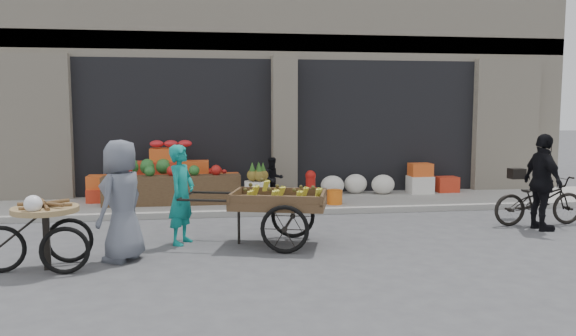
{
  "coord_description": "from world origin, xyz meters",
  "views": [
    {
      "loc": [
        -1.76,
        -7.73,
        2.12
      ],
      "look_at": [
        -0.41,
        1.58,
        1.1
      ],
      "focal_mm": 35.0,
      "sensor_mm": 36.0,
      "label": 1
    }
  ],
  "objects": [
    {
      "name": "banana_cart",
      "position": [
        -0.73,
        0.72,
        0.74
      ],
      "size": [
        2.59,
        1.56,
        1.01
      ],
      "rotation": [
        0.0,
        0.0,
        -0.27
      ],
      "color": "brown",
      "rests_on": "ground"
    },
    {
      "name": "cyclist",
      "position": [
        3.96,
        1.1,
        0.84
      ],
      "size": [
        0.42,
        0.99,
        1.67
      ],
      "primitive_type": "imported",
      "rotation": [
        0.0,
        0.0,
        1.58
      ],
      "color": "black",
      "rests_on": "ground"
    },
    {
      "name": "bicycle",
      "position": [
        4.16,
        1.5,
        0.45
      ],
      "size": [
        1.72,
        0.62,
        0.9
      ],
      "primitive_type": "imported",
      "rotation": [
        0.0,
        0.0,
        1.58
      ],
      "color": "black",
      "rests_on": "ground"
    },
    {
      "name": "vendor_grey",
      "position": [
        -2.93,
        0.14,
        0.84
      ],
      "size": [
        0.86,
        0.98,
        1.68
      ],
      "primitive_type": "imported",
      "rotation": [
        0.0,
        0.0,
        -2.06
      ],
      "color": "slate",
      "rests_on": "ground"
    },
    {
      "name": "fire_hydrant",
      "position": [
        0.35,
        3.55,
        0.5
      ],
      "size": [
        0.22,
        0.22,
        0.71
      ],
      "color": "#A5140F",
      "rests_on": "sidewalk"
    },
    {
      "name": "orange_bucket",
      "position": [
        0.85,
        3.5,
        0.27
      ],
      "size": [
        0.32,
        0.32,
        0.3
      ],
      "primitive_type": "cylinder",
      "color": "orange",
      "rests_on": "sidewalk"
    },
    {
      "name": "ground",
      "position": [
        0.0,
        0.0,
        0.0
      ],
      "size": [
        80.0,
        80.0,
        0.0
      ],
      "primitive_type": "plane",
      "color": "#424244",
      "rests_on": "ground"
    },
    {
      "name": "building",
      "position": [
        0.0,
        8.03,
        3.37
      ],
      "size": [
        14.0,
        6.45,
        7.0
      ],
      "color": "beige",
      "rests_on": "ground"
    },
    {
      "name": "seated_person",
      "position": [
        -0.35,
        4.2,
        0.58
      ],
      "size": [
        0.51,
        0.43,
        0.93
      ],
      "primitive_type": "imported",
      "rotation": [
        0.0,
        0.0,
        0.17
      ],
      "color": "black",
      "rests_on": "sidewalk"
    },
    {
      "name": "fruit_display",
      "position": [
        -2.48,
        4.38,
        0.67
      ],
      "size": [
        3.1,
        1.12,
        1.24
      ],
      "color": "red",
      "rests_on": "sidewalk"
    },
    {
      "name": "vendor_woman",
      "position": [
        -2.16,
        1.0,
        0.77
      ],
      "size": [
        0.57,
        0.67,
        1.55
      ],
      "primitive_type": "imported",
      "rotation": [
        0.0,
        0.0,
        1.14
      ],
      "color": "#108078",
      "rests_on": "ground"
    },
    {
      "name": "tricycle_cart",
      "position": [
        -3.86,
        -0.18,
        0.57
      ],
      "size": [
        1.45,
        0.93,
        0.95
      ],
      "rotation": [
        0.0,
        0.0,
        0.12
      ],
      "color": "#9E7F51",
      "rests_on": "ground"
    },
    {
      "name": "sidewalk",
      "position": [
        0.0,
        4.1,
        0.06
      ],
      "size": [
        18.0,
        2.2,
        0.12
      ],
      "primitive_type": "cube",
      "color": "gray",
      "rests_on": "ground"
    },
    {
      "name": "right_bay_goods",
      "position": [
        2.61,
        4.7,
        0.41
      ],
      "size": [
        3.35,
        0.6,
        0.7
      ],
      "color": "silver",
      "rests_on": "sidewalk"
    },
    {
      "name": "pineapple_bin",
      "position": [
        -0.75,
        3.6,
        0.37
      ],
      "size": [
        0.52,
        0.52,
        0.5
      ],
      "primitive_type": "cylinder",
      "color": "silver",
      "rests_on": "sidewalk"
    }
  ]
}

